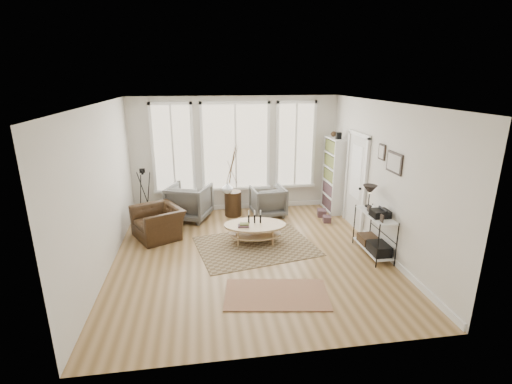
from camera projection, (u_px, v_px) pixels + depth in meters
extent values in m
plane|color=#A27E50|center=(250.00, 255.00, 7.24)|extent=(5.50, 5.50, 0.00)
plane|color=white|center=(250.00, 103.00, 6.38)|extent=(5.50, 5.50, 0.00)
cube|color=silver|center=(236.00, 154.00, 9.41)|extent=(5.20, 0.04, 2.90)
cube|color=silver|center=(282.00, 250.00, 4.22)|extent=(5.20, 0.04, 2.90)
cube|color=silver|center=(102.00, 190.00, 6.44)|extent=(0.04, 5.50, 2.90)
cube|color=silver|center=(383.00, 178.00, 7.18)|extent=(0.04, 5.50, 2.90)
cube|color=white|center=(237.00, 206.00, 9.81)|extent=(5.10, 0.04, 0.12)
cube|color=white|center=(375.00, 244.00, 7.59)|extent=(0.03, 5.40, 0.12)
cube|color=tan|center=(236.00, 147.00, 9.33)|extent=(1.60, 0.03, 2.10)
cube|color=tan|center=(173.00, 148.00, 9.11)|extent=(0.90, 0.03, 2.10)
cube|color=tan|center=(295.00, 145.00, 9.55)|extent=(0.90, 0.03, 2.10)
cube|color=white|center=(236.00, 147.00, 9.31)|extent=(1.74, 0.06, 2.24)
cube|color=white|center=(173.00, 149.00, 9.09)|extent=(1.04, 0.06, 2.24)
cube|color=white|center=(296.00, 145.00, 9.53)|extent=(1.04, 0.06, 2.24)
cube|color=white|center=(236.00, 188.00, 9.61)|extent=(4.10, 0.12, 0.06)
cube|color=silver|center=(356.00, 182.00, 8.38)|extent=(0.04, 0.88, 2.10)
cube|color=white|center=(356.00, 172.00, 8.31)|extent=(0.01, 0.55, 1.20)
cube|color=white|center=(365.00, 189.00, 7.92)|extent=(0.06, 0.08, 2.18)
cube|color=white|center=(347.00, 177.00, 8.84)|extent=(0.06, 0.08, 2.18)
cube|color=white|center=(359.00, 134.00, 8.06)|extent=(0.06, 1.06, 0.08)
sphere|color=black|center=(360.00, 189.00, 8.08)|extent=(0.06, 0.06, 0.06)
cube|color=white|center=(339.00, 179.00, 9.02)|extent=(0.30, 0.03, 1.90)
cube|color=white|center=(328.00, 171.00, 9.80)|extent=(0.30, 0.03, 1.90)
cube|color=white|center=(339.00, 175.00, 9.43)|extent=(0.02, 0.85, 1.90)
cube|color=white|center=(333.00, 175.00, 9.41)|extent=(0.30, 0.81, 1.90)
cube|color=brown|center=(333.00, 175.00, 9.41)|extent=(0.24, 0.75, 1.76)
cube|color=black|center=(339.00, 136.00, 8.91)|extent=(0.12, 0.10, 0.16)
sphere|color=#362213|center=(334.00, 134.00, 9.25)|extent=(0.14, 0.14, 0.14)
cube|color=white|center=(373.00, 248.00, 7.26)|extent=(0.37, 1.07, 0.03)
cube|color=white|center=(376.00, 215.00, 7.06)|extent=(0.37, 1.07, 0.02)
cylinder|color=black|center=(378.00, 246.00, 6.65)|extent=(0.02, 0.02, 0.85)
cylinder|color=black|center=(397.00, 245.00, 6.70)|extent=(0.02, 0.02, 0.85)
cylinder|color=black|center=(354.00, 224.00, 7.65)|extent=(0.02, 0.02, 0.85)
cylinder|color=black|center=(371.00, 223.00, 7.70)|extent=(0.02, 0.02, 0.85)
cylinder|color=black|center=(368.00, 206.00, 7.37)|extent=(0.14, 0.14, 0.02)
cylinder|color=black|center=(369.00, 199.00, 7.33)|extent=(0.02, 0.02, 0.30)
cone|color=black|center=(370.00, 190.00, 7.27)|extent=(0.28, 0.28, 0.18)
cube|color=black|center=(380.00, 213.00, 6.89)|extent=(0.32, 0.30, 0.13)
cube|color=black|center=(379.00, 249.00, 6.99)|extent=(0.32, 0.45, 0.20)
cube|color=#362213|center=(368.00, 239.00, 7.44)|extent=(0.32, 0.40, 0.16)
cube|color=black|center=(382.00, 218.00, 6.62)|extent=(0.02, 0.10, 0.14)
cube|color=black|center=(369.00, 209.00, 7.13)|extent=(0.02, 0.10, 0.12)
cube|color=black|center=(394.00, 163.00, 6.68)|extent=(0.03, 0.52, 0.38)
cube|color=silver|center=(394.00, 163.00, 6.68)|extent=(0.01, 0.44, 0.30)
cube|color=black|center=(382.00, 152.00, 7.13)|extent=(0.03, 0.24, 0.30)
cube|color=silver|center=(381.00, 152.00, 7.12)|extent=(0.01, 0.18, 0.24)
cube|color=brown|center=(256.00, 246.00, 7.62)|extent=(2.60, 2.15, 0.01)
cube|color=brown|center=(276.00, 294.00, 5.92)|extent=(1.76, 1.15, 0.01)
ellipsoid|color=tan|center=(255.00, 234.00, 7.77)|extent=(1.16, 0.80, 0.03)
ellipsoid|color=tan|center=(255.00, 225.00, 7.71)|extent=(1.36, 0.94, 0.04)
cylinder|color=tan|center=(239.00, 239.00, 7.52)|extent=(0.04, 0.04, 0.37)
cylinder|color=tan|center=(274.00, 237.00, 7.63)|extent=(0.04, 0.04, 0.37)
cylinder|color=tan|center=(237.00, 231.00, 7.91)|extent=(0.04, 0.04, 0.37)
cylinder|color=tan|center=(270.00, 229.00, 8.01)|extent=(0.04, 0.04, 0.37)
cylinder|color=black|center=(249.00, 219.00, 7.70)|extent=(0.04, 0.04, 0.18)
cylinder|color=black|center=(255.00, 219.00, 7.72)|extent=(0.04, 0.04, 0.18)
cylinder|color=black|center=(260.00, 219.00, 7.74)|extent=(0.04, 0.04, 0.18)
cube|color=#2E4D2B|center=(244.00, 225.00, 7.57)|extent=(0.22, 0.16, 0.06)
imported|color=#60605C|center=(190.00, 202.00, 9.00)|extent=(1.20, 1.22, 0.86)
imported|color=#60605C|center=(268.00, 201.00, 9.24)|extent=(0.88, 0.90, 0.74)
cylinder|color=#362213|center=(233.00, 203.00, 9.25)|extent=(0.42, 0.42, 0.63)
imported|color=silver|center=(227.00, 188.00, 9.00)|extent=(0.31, 0.31, 0.27)
imported|color=#362213|center=(158.00, 222.00, 7.99)|extent=(1.32, 1.27, 0.66)
cylinder|color=black|center=(142.00, 173.00, 8.68)|extent=(0.05, 0.05, 0.05)
cube|color=black|center=(142.00, 171.00, 8.66)|extent=(0.14, 0.11, 0.09)
cylinder|color=black|center=(142.00, 171.00, 8.59)|extent=(0.05, 0.07, 0.05)
cube|color=brown|center=(322.00, 213.00, 9.25)|extent=(0.26, 0.30, 0.17)
cube|color=brown|center=(327.00, 219.00, 8.89)|extent=(0.21, 0.25, 0.14)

